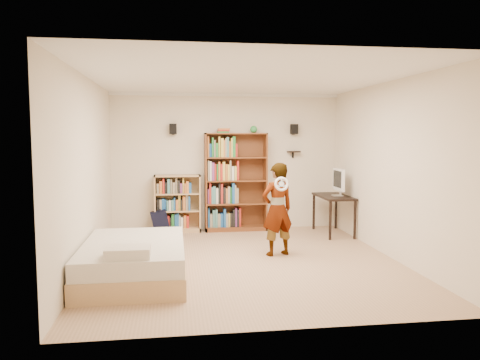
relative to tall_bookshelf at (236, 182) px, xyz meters
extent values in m
cube|color=tan|center=(-0.16, -2.32, -0.96)|extent=(4.50, 5.00, 0.01)
cube|color=silver|center=(-0.16, 0.18, 0.39)|extent=(4.50, 0.02, 2.70)
cube|color=silver|center=(-0.16, -4.82, 0.39)|extent=(4.50, 0.02, 2.70)
cube|color=silver|center=(-2.41, -2.32, 0.39)|extent=(0.02, 5.00, 2.70)
cube|color=silver|center=(2.09, -2.32, 0.39)|extent=(0.02, 5.00, 2.70)
cube|color=white|center=(-0.16, -2.32, 1.74)|extent=(4.50, 5.00, 0.02)
cube|color=white|center=(-0.16, 0.15, 1.71)|extent=(4.50, 0.06, 0.06)
cube|color=white|center=(-0.16, -4.79, 1.71)|extent=(4.50, 0.06, 0.06)
cube|color=white|center=(-2.38, -2.32, 1.71)|extent=(0.06, 5.00, 0.06)
cube|color=white|center=(2.06, -2.32, 1.71)|extent=(0.06, 5.00, 0.06)
cube|color=black|center=(-1.21, 0.08, 1.04)|extent=(0.14, 0.12, 0.20)
cube|color=black|center=(1.19, 0.08, 1.04)|extent=(0.14, 0.12, 0.20)
cube|color=black|center=(1.19, 0.09, 0.59)|extent=(0.25, 0.16, 0.02)
imported|color=black|center=(0.39, -2.02, -0.23)|extent=(0.61, 0.49, 1.46)
torus|color=white|center=(0.39, -2.29, 0.19)|extent=(0.22, 0.08, 0.22)
camera|label=1|loc=(-1.19, -9.08, 0.91)|focal=35.00mm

